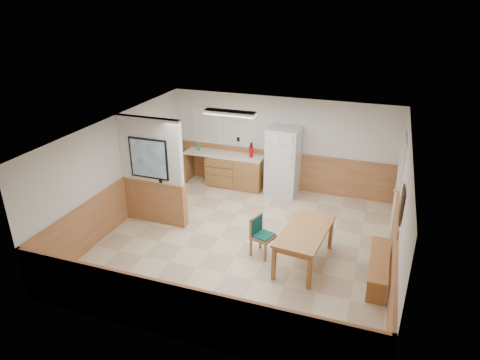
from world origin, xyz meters
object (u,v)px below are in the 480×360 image
at_px(refrigerator, 283,162).
at_px(dining_chair, 260,232).
at_px(dining_bench, 379,263).
at_px(fire_extinguisher, 251,151).
at_px(dining_table, 305,234).
at_px(soap_bottle, 198,147).

relative_size(refrigerator, dining_chair, 2.13).
distance_m(refrigerator, dining_bench, 4.01).
distance_m(dining_bench, fire_extinguisher, 4.69).
height_order(dining_bench, dining_chair, dining_chair).
xyz_separation_m(refrigerator, dining_table, (1.18, -2.96, -0.25)).
bearing_deg(dining_chair, soap_bottle, 148.79).
xyz_separation_m(dining_table, fire_extinguisher, (-2.06, 3.01, 0.43)).
height_order(dining_table, fire_extinguisher, fire_extinguisher).
height_order(dining_bench, soap_bottle, soap_bottle).
xyz_separation_m(refrigerator, dining_chair, (0.26, -2.93, -0.41)).
bearing_deg(dining_table, soap_bottle, 146.12).
height_order(dining_table, dining_chair, dining_chair).
bearing_deg(refrigerator, dining_bench, -46.55).
xyz_separation_m(dining_bench, dining_chair, (-2.33, 0.09, 0.15)).
relative_size(dining_table, dining_bench, 1.07).
bearing_deg(dining_table, fire_extinguisher, 130.59).
relative_size(dining_chair, soap_bottle, 3.87).
xyz_separation_m(dining_chair, soap_bottle, (-2.68, 2.99, 0.51)).
relative_size(dining_chair, fire_extinguisher, 2.09).
relative_size(refrigerator, dining_table, 1.08).
bearing_deg(dining_table, dining_chair, -175.89).
distance_m(dining_table, soap_bottle, 4.71).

